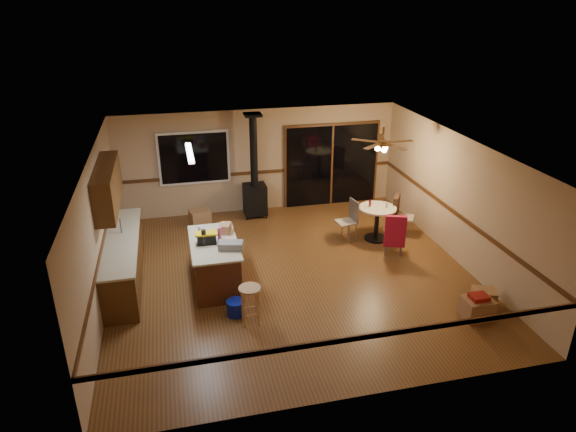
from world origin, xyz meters
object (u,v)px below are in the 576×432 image
object	(u,v)px
chair_near	(395,231)
chair_right	(397,210)
box_under_window	(200,218)
chair_left	(350,216)
box_corner_a	(477,308)
kitchen_island	(215,263)
box_corner_b	(484,298)
bar_stool	(250,305)
dining_table	(377,218)
wood_stove	(255,189)
blue_bucket	(236,308)
toolbox_black	(207,239)
toolbox_grey	(231,245)

from	to	relation	value
chair_near	chair_right	world-z (taller)	same
box_under_window	chair_left	bearing A→B (deg)	-26.09
chair_near	box_corner_a	size ratio (longest dim) A/B	1.44
box_under_window	box_corner_a	distance (m)	6.64
kitchen_island	box_corner_b	world-z (taller)	kitchen_island
chair_left	box_corner_b	distance (m)	3.45
chair_near	box_corner_a	world-z (taller)	chair_near
bar_stool	dining_table	xyz separation A→B (m)	(3.31, 2.54, 0.18)
wood_stove	dining_table	bearing A→B (deg)	-38.05
kitchen_island	box_corner_b	size ratio (longest dim) A/B	4.27
blue_bucket	chair_near	size ratio (longest dim) A/B	0.47
box_corner_a	toolbox_black	bearing A→B (deg)	154.27
kitchen_island	wood_stove	world-z (taller)	wood_stove
box_corner_a	box_corner_b	bearing A→B (deg)	43.31
dining_table	chair_near	distance (m)	0.88
wood_stove	chair_near	bearing A→B (deg)	-48.24
box_corner_b	chair_near	bearing A→B (deg)	110.88
kitchen_island	chair_near	xyz separation A→B (m)	(3.79, 0.26, 0.14)
bar_stool	blue_bucket	bearing A→B (deg)	126.43
box_corner_a	box_corner_b	size ratio (longest dim) A/B	1.24
toolbox_black	box_corner_a	bearing A→B (deg)	-25.73
box_under_window	kitchen_island	bearing A→B (deg)	-88.17
box_corner_b	chair_left	bearing A→B (deg)	114.94
toolbox_black	bar_stool	xyz separation A→B (m)	(0.58, -1.37, -0.65)
blue_bucket	chair_near	distance (m)	3.85
toolbox_grey	bar_stool	xyz separation A→B (m)	(0.17, -1.06, -0.62)
wood_stove	box_corner_b	world-z (taller)	wood_stove
dining_table	box_corner_b	distance (m)	3.13
blue_bucket	box_under_window	xyz separation A→B (m)	(-0.32, 3.96, 0.05)
blue_bucket	chair_near	world-z (taller)	chair_near
toolbox_grey	blue_bucket	xyz separation A→B (m)	(-0.05, -0.77, -0.83)
dining_table	box_under_window	xyz separation A→B (m)	(-3.84, 1.71, -0.34)
toolbox_black	box_under_window	size ratio (longest dim) A/B	0.74
wood_stove	chair_near	world-z (taller)	wood_stove
dining_table	box_corner_b	xyz separation A→B (m)	(0.85, -2.99, -0.37)
chair_left	box_corner_b	size ratio (longest dim) A/B	1.31
toolbox_grey	bar_stool	world-z (taller)	toolbox_grey
chair_near	box_corner_a	bearing A→B (deg)	-78.70
box_under_window	chair_near	bearing A→B (deg)	-33.59
kitchen_island	box_under_window	world-z (taller)	kitchen_island
wood_stove	dining_table	distance (m)	3.12
wood_stove	toolbox_grey	distance (m)	3.56
chair_near	box_corner_a	xyz separation A→B (m)	(0.48, -2.42, -0.41)
kitchen_island	toolbox_black	bearing A→B (deg)	-164.00
bar_stool	dining_table	world-z (taller)	dining_table
kitchen_island	bar_stool	xyz separation A→B (m)	(0.45, -1.41, -0.11)
toolbox_black	dining_table	size ratio (longest dim) A/B	0.41
dining_table	box_corner_a	distance (m)	3.35
box_under_window	box_corner_a	xyz separation A→B (m)	(4.37, -5.00, -0.00)
kitchen_island	toolbox_grey	size ratio (longest dim) A/B	3.84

